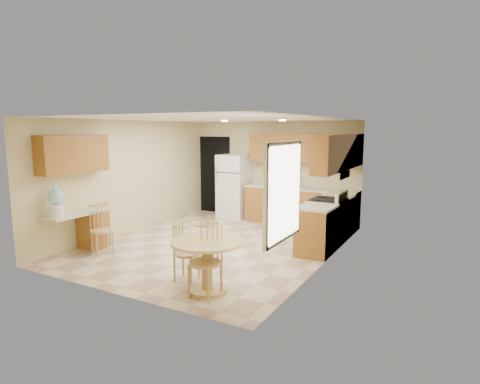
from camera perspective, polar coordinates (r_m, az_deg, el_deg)
The scene contains 30 objects.
floor at distance 8.17m, azimuth -3.46°, elevation -7.48°, with size 5.50×5.50×0.00m, color beige.
ceiling at distance 7.83m, azimuth -3.63°, elevation 10.34°, with size 4.50×5.50×0.02m, color white.
wall_back at distance 10.31m, azimuth 4.68°, elevation 3.04°, with size 4.50×0.02×2.50m, color beige.
wall_front at distance 5.80m, azimuth -18.27°, elevation -2.01°, with size 4.50×0.02×2.50m, color beige.
wall_left at distance 9.30m, azimuth -15.34°, elevation 2.10°, with size 0.02×5.50×2.50m, color beige.
wall_right at distance 6.97m, azimuth 12.27°, elevation 0.02°, with size 0.02×5.50×2.50m, color beige.
doorway at distance 11.15m, azimuth -3.59°, elevation 2.47°, with size 0.90×0.02×2.10m, color black.
base_cab_back at distance 9.83m, azimuth 8.56°, elevation -2.13°, with size 2.75×0.60×0.87m, color #9E6528.
counter_back at distance 9.75m, azimuth 8.62°, elevation 0.50°, with size 2.75×0.63×0.04m, color beige.
base_cab_right_a at distance 8.96m, azimuth 13.69°, elevation -3.37°, with size 0.60×0.59×0.87m, color #9E6528.
counter_right_a at distance 8.87m, azimuth 13.80°, elevation -0.50°, with size 0.63×0.59×0.04m, color beige.
base_cab_right_b at distance 7.60m, azimuth 10.76°, elevation -5.48°, with size 0.60×0.80×0.87m, color #9E6528.
counter_right_b at distance 7.50m, azimuth 10.86°, elevation -2.11°, with size 0.63×0.80×0.04m, color beige.
upper_cab_back at distance 9.79m, azimuth 9.03°, elevation 6.17°, with size 2.75×0.33×0.70m, color #9E6528.
upper_cab_right at distance 8.11m, azimuth 13.77°, elevation 5.46°, with size 0.33×2.42×0.70m, color #9E6528.
upper_cab_left at distance 8.05m, azimuth -22.63°, elevation 5.01°, with size 0.33×1.40×0.70m, color #9E6528.
sink at distance 9.76m, azimuth 8.49°, elevation 0.64°, with size 0.78×0.44×0.01m, color silver.
range_hood at distance 8.14m, azimuth 13.02°, elevation 2.46°, with size 0.50×0.76×0.14m, color silver.
desk_pedestal at distance 8.38m, azimuth -20.16°, elevation -5.04°, with size 0.48×0.42×0.72m, color #9E6528.
desk_top at distance 8.06m, azimuth -22.34°, elevation -2.87°, with size 0.50×1.20×0.04m, color beige.
window at distance 5.21m, azimuth 6.25°, elevation -0.02°, with size 0.06×1.12×1.30m.
can_light_a at distance 9.12m, azimuth -2.21°, elevation 10.06°, with size 0.14×0.14×0.02m, color white.
can_light_b at distance 8.48m, azimuth 6.05°, elevation 10.10°, with size 0.14×0.14×0.02m, color white.
refrigerator at distance 10.48m, azimuth -0.87°, elevation 0.83°, with size 0.73×0.71×1.65m.
stove at distance 8.32m, azimuth 12.29°, elevation -4.02°, with size 0.65×0.76×1.09m.
dining_table at distance 5.75m, azimuth -4.67°, elevation -9.41°, with size 1.03×1.03×0.76m.
chair_table_a at distance 6.17m, azimuth -8.11°, elevation -7.83°, with size 0.39×0.50×0.88m.
chair_table_b at distance 5.51m, azimuth -5.58°, elevation -8.94°, with size 0.45×0.45×1.02m.
chair_desk at distance 7.83m, azimuth -19.59°, elevation -4.47°, with size 0.41×0.52×0.92m.
water_crock at distance 7.78m, azimuth -24.69°, elevation -1.34°, with size 0.28×0.28×0.57m.
Camera 1 is at (4.21, -6.61, 2.31)m, focal length 30.00 mm.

